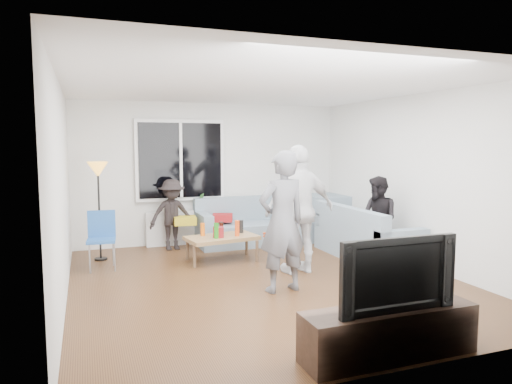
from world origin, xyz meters
name	(u,v)px	position (x,y,z in m)	size (l,w,h in m)	color
floor	(264,282)	(0.00, 0.00, -0.02)	(5.00, 5.50, 0.04)	#56351C
ceiling	(265,85)	(0.00, 0.00, 2.62)	(5.00, 5.50, 0.04)	white
wall_back	(211,173)	(0.00, 2.77, 1.30)	(5.00, 0.04, 2.60)	silver
wall_front	(393,216)	(0.00, -2.77, 1.30)	(5.00, 0.04, 2.60)	silver
wall_left	(60,192)	(-2.52, 0.00, 1.30)	(0.04, 5.50, 2.60)	silver
wall_right	(419,180)	(2.52, 0.00, 1.30)	(0.04, 5.50, 2.60)	silver
window_frame	(180,160)	(-0.60, 2.69, 1.55)	(1.62, 0.06, 1.47)	white
window_glass	(181,160)	(-0.60, 2.65, 1.55)	(1.50, 0.02, 1.35)	black
window_mullion	(181,160)	(-0.60, 2.64, 1.55)	(0.05, 0.03, 1.35)	white
radiator	(182,228)	(-0.60, 2.65, 0.31)	(1.30, 0.12, 0.62)	silver
potted_plant	(200,202)	(-0.26, 2.62, 0.78)	(0.18, 0.14, 0.32)	#2C5B24
vase	(166,207)	(-0.89, 2.62, 0.71)	(0.18, 0.18, 0.18)	white
sofa_back_section	(259,221)	(0.77, 2.27, 0.42)	(2.30, 0.85, 0.85)	gray
sofa_right_section	(366,232)	(2.02, 0.63, 0.42)	(0.85, 2.00, 0.85)	gray
sofa_corner	(328,216)	(2.21, 2.27, 0.42)	(0.85, 0.85, 0.85)	gray
cushion_yellow	(185,221)	(-0.62, 2.25, 0.51)	(0.38, 0.32, 0.14)	gold
cushion_red	(223,218)	(0.08, 2.33, 0.51)	(0.36, 0.30, 0.13)	maroon
coffee_table	(222,248)	(-0.24, 1.23, 0.20)	(1.10, 0.60, 0.40)	#9E744C
pitcher	(218,232)	(-0.32, 1.14, 0.49)	(0.17, 0.17, 0.17)	maroon
side_chair	(101,241)	(-2.05, 1.34, 0.43)	(0.40, 0.40, 0.86)	#24569F
floor_lamp	(99,212)	(-2.05, 1.96, 0.78)	(0.32, 0.32, 1.56)	orange
player_left	(282,222)	(0.05, -0.49, 0.89)	(0.65, 0.42, 1.77)	#525257
player_right	(300,209)	(0.62, 0.20, 0.92)	(1.08, 0.45, 1.84)	silver
spectator_right	(378,220)	(2.02, 0.31, 0.68)	(0.66, 0.51, 1.35)	black
spectator_back	(172,215)	(-0.84, 2.30, 0.62)	(0.80, 0.46, 1.24)	black
tv_console	(389,333)	(0.20, -2.50, 0.22)	(1.60, 0.40, 0.44)	#34221A
television	(391,272)	(0.20, -2.50, 0.76)	(1.12, 0.15, 0.64)	black
bottle_b	(216,231)	(-0.37, 1.09, 0.52)	(0.08, 0.08, 0.24)	#218317
bottle_d	(237,228)	(-0.01, 1.16, 0.52)	(0.07, 0.07, 0.25)	#F74D15
bottle_c	(221,228)	(-0.22, 1.34, 0.50)	(0.07, 0.07, 0.21)	black
bottle_a	(203,229)	(-0.52, 1.36, 0.50)	(0.07, 0.07, 0.20)	orange
bottle_e	(241,227)	(0.13, 1.38, 0.50)	(0.07, 0.07, 0.21)	black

